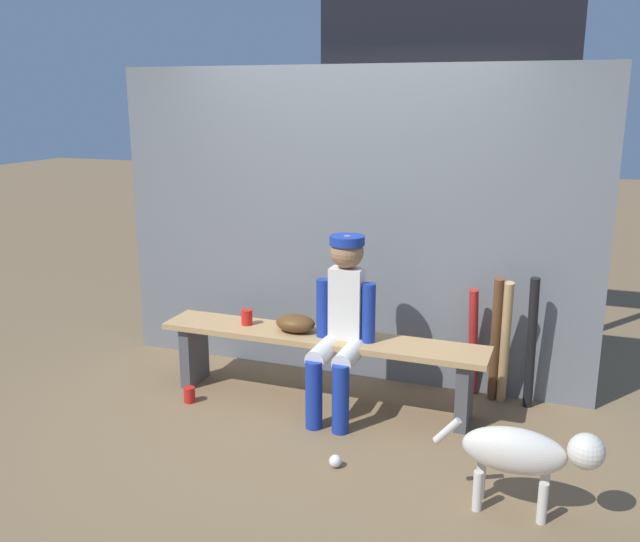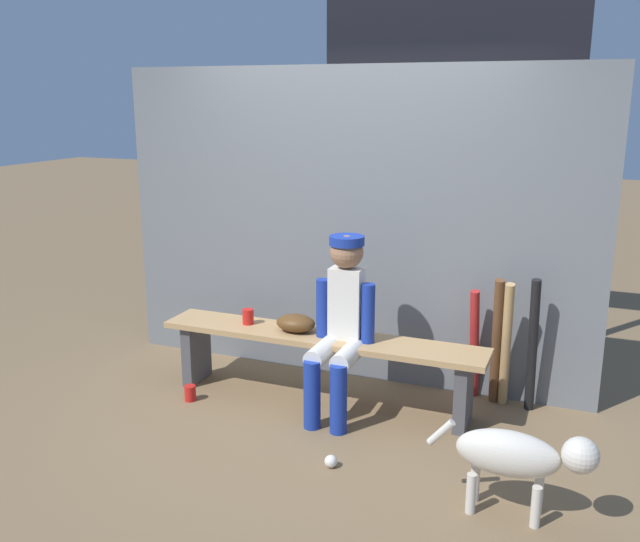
% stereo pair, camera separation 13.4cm
% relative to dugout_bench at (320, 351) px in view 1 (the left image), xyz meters
% --- Properties ---
extents(ground_plane, '(30.00, 30.00, 0.00)m').
position_rel_dugout_bench_xyz_m(ground_plane, '(0.00, 0.00, -0.38)').
color(ground_plane, brown).
extents(chainlink_fence, '(3.62, 0.03, 2.30)m').
position_rel_dugout_bench_xyz_m(chainlink_fence, '(0.00, 0.54, 0.77)').
color(chainlink_fence, slate).
rests_on(chainlink_fence, ground_plane).
extents(dugout_bench, '(2.29, 0.36, 0.50)m').
position_rel_dugout_bench_xyz_m(dugout_bench, '(0.00, 0.00, 0.00)').
color(dugout_bench, tan).
rests_on(dugout_bench, ground_plane).
extents(player_seated, '(0.41, 0.55, 1.20)m').
position_rel_dugout_bench_xyz_m(player_seated, '(0.19, -0.12, 0.28)').
color(player_seated, silver).
rests_on(player_seated, ground_plane).
extents(baseball_glove, '(0.28, 0.20, 0.12)m').
position_rel_dugout_bench_xyz_m(baseball_glove, '(-0.18, 0.00, 0.18)').
color(baseball_glove, '#593819').
rests_on(baseball_glove, dugout_bench).
extents(bat_aluminum_red, '(0.08, 0.21, 0.81)m').
position_rel_dugout_bench_xyz_m(bat_aluminum_red, '(0.98, 0.45, 0.03)').
color(bat_aluminum_red, '#B22323').
rests_on(bat_aluminum_red, ground_plane).
extents(bat_wood_dark, '(0.09, 0.26, 0.94)m').
position_rel_dugout_bench_xyz_m(bat_wood_dark, '(1.13, 0.37, 0.09)').
color(bat_wood_dark, brown).
rests_on(bat_wood_dark, ground_plane).
extents(bat_wood_tan, '(0.09, 0.25, 0.92)m').
position_rel_dugout_bench_xyz_m(bat_wood_tan, '(1.20, 0.36, 0.08)').
color(bat_wood_tan, tan).
rests_on(bat_wood_tan, ground_plane).
extents(bat_aluminum_black, '(0.08, 0.15, 0.94)m').
position_rel_dugout_bench_xyz_m(bat_aluminum_black, '(1.37, 0.39, 0.09)').
color(bat_aluminum_black, black).
rests_on(bat_aluminum_black, ground_plane).
extents(baseball, '(0.07, 0.07, 0.07)m').
position_rel_dugout_bench_xyz_m(baseball, '(0.39, -0.80, -0.34)').
color(baseball, white).
rests_on(baseball, ground_plane).
extents(cup_on_ground, '(0.08, 0.08, 0.11)m').
position_rel_dugout_bench_xyz_m(cup_on_ground, '(-0.85, -0.33, -0.32)').
color(cup_on_ground, red).
rests_on(cup_on_ground, ground_plane).
extents(cup_on_bench, '(0.08, 0.08, 0.11)m').
position_rel_dugout_bench_xyz_m(cup_on_bench, '(-0.56, 0.02, 0.17)').
color(cup_on_bench, red).
rests_on(cup_on_bench, dugout_bench).
extents(scoreboard, '(2.37, 0.27, 3.28)m').
position_rel_dugout_bench_xyz_m(scoreboard, '(0.54, 1.61, 1.93)').
color(scoreboard, '#3F3F42').
rests_on(scoreboard, ground_plane).
extents(dog, '(0.84, 0.20, 0.49)m').
position_rel_dugout_bench_xyz_m(dog, '(1.43, -0.89, -0.04)').
color(dog, beige).
rests_on(dog, ground_plane).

